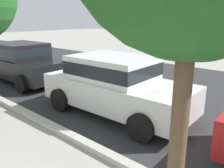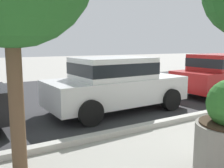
% 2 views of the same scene
% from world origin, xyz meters
% --- Properties ---
extents(street_surface, '(60.00, 9.00, 0.01)m').
position_xyz_m(street_surface, '(0.00, 7.50, 0.00)').
color(street_surface, '#2D2D30').
rests_on(street_surface, ground).
extents(curb_stone, '(60.00, 0.20, 0.12)m').
position_xyz_m(curb_stone, '(0.00, 2.90, 0.06)').
color(curb_stone, '#B2AFA8').
rests_on(curb_stone, ground).
extents(parked_car_black, '(4.16, 2.03, 1.56)m').
position_xyz_m(parked_car_black, '(-6.63, 4.62, 0.84)').
color(parked_car_black, black).
rests_on(parked_car_black, ground).
extents(parked_car_white, '(4.16, 2.03, 1.56)m').
position_xyz_m(parked_car_white, '(-1.64, 4.62, 0.84)').
color(parked_car_white, silver).
rests_on(parked_car_white, ground).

